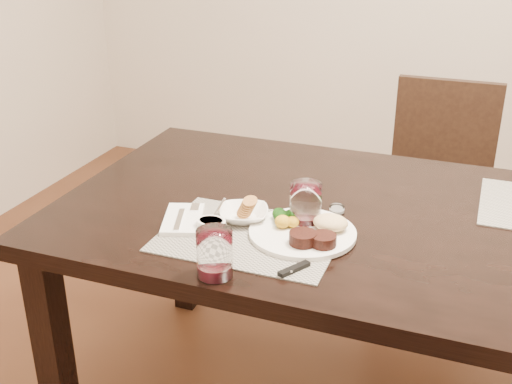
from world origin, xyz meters
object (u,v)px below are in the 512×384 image
at_px(dinner_plate, 307,231).
at_px(wine_glass_near, 305,206).
at_px(cracker_bowl, 244,214).
at_px(steak_knife, 297,264).
at_px(chair_far, 438,180).

height_order(dinner_plate, wine_glass_near, wine_glass_near).
relative_size(cracker_bowl, wine_glass_near, 1.44).
height_order(steak_knife, cracker_bowl, cracker_bowl).
relative_size(dinner_plate, cracker_bowl, 1.66).
bearing_deg(wine_glass_near, dinner_plate, -68.77).
distance_m(dinner_plate, wine_glass_near, 0.08).
relative_size(chair_far, cracker_bowl, 5.30).
height_order(steak_knife, wine_glass_near, wine_glass_near).
distance_m(cracker_bowl, wine_glass_near, 0.17).
bearing_deg(cracker_bowl, dinner_plate, -9.51).
distance_m(steak_knife, wine_glass_near, 0.23).
height_order(cracker_bowl, wine_glass_near, wine_glass_near).
height_order(chair_far, cracker_bowl, chair_far).
bearing_deg(cracker_bowl, chair_far, 68.36).
bearing_deg(dinner_plate, cracker_bowl, 179.85).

